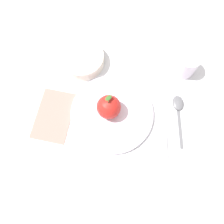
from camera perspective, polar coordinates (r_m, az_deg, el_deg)
name	(u,v)px	position (r m, az deg, el deg)	size (l,w,h in m)	color
ground_plane	(118,117)	(0.66, 1.52, -1.40)	(2.40, 2.40, 0.00)	silver
dinner_plate	(112,113)	(0.66, 0.00, -0.32)	(0.25, 0.25, 0.01)	silver
apple	(109,107)	(0.62, -0.83, 1.31)	(0.07, 0.07, 0.08)	#B21E19
side_bowl	(82,58)	(0.73, -7.69, 13.54)	(0.14, 0.14, 0.04)	silver
cup	(187,64)	(0.73, 18.75, 11.72)	(0.07, 0.07, 0.07)	silver
knife	(163,132)	(0.67, 13.14, -5.13)	(0.19, 0.02, 0.01)	silver
spoon	(178,108)	(0.70, 16.76, 0.90)	(0.16, 0.03, 0.01)	#59595E
linen_napkin	(54,115)	(0.69, -14.71, -0.85)	(0.11, 0.16, 0.00)	gray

